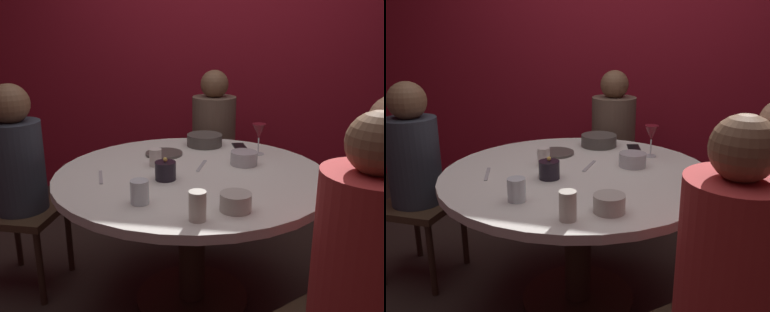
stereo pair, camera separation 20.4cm
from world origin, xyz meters
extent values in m
plane|color=#2D231E|center=(0.00, 0.00, 0.00)|extent=(8.00, 8.00, 0.00)
cube|color=maroon|center=(0.00, 1.53, 1.30)|extent=(6.00, 0.10, 2.60)
cylinder|color=silver|center=(0.00, 0.00, 0.72)|extent=(1.35, 1.35, 0.04)
cylinder|color=#332319|center=(0.00, 0.00, 0.35)|extent=(0.14, 0.14, 0.70)
cylinder|color=#2D2116|center=(0.00, 0.00, 0.01)|extent=(0.60, 0.60, 0.03)
cube|color=#3F2D1E|center=(-0.95, 0.00, 0.45)|extent=(0.40, 0.40, 0.04)
cylinder|color=#2D333D|center=(-0.95, 0.00, 0.71)|extent=(0.29, 0.29, 0.49)
sphere|color=brown|center=(-0.95, 0.00, 1.05)|extent=(0.21, 0.21, 0.21)
cylinder|color=#332319|center=(-0.78, -0.17, 0.21)|extent=(0.04, 0.04, 0.43)
cylinder|color=#332319|center=(-1.12, 0.17, 0.21)|extent=(0.04, 0.04, 0.43)
cylinder|color=#332319|center=(-0.78, 0.17, 0.21)|extent=(0.04, 0.04, 0.43)
cube|color=#3F2D1E|center=(0.00, 0.93, 0.45)|extent=(0.40, 0.40, 0.04)
cylinder|color=brown|center=(0.00, 0.93, 0.72)|extent=(0.30, 0.30, 0.50)
sphere|color=brown|center=(0.00, 0.93, 1.06)|extent=(0.19, 0.19, 0.19)
cylinder|color=#332319|center=(-0.17, 1.10, 0.21)|extent=(0.04, 0.04, 0.43)
cylinder|color=#332319|center=(-0.17, 0.76, 0.21)|extent=(0.04, 0.04, 0.43)
cylinder|color=#332319|center=(0.17, 1.10, 0.21)|extent=(0.04, 0.04, 0.43)
cylinder|color=#332319|center=(0.17, 0.76, 0.21)|extent=(0.04, 0.04, 0.43)
cube|color=#3F2D1E|center=(0.90, 0.00, 0.45)|extent=(0.40, 0.40, 0.04)
cylinder|color=brown|center=(0.90, 0.00, 0.71)|extent=(0.33, 0.33, 0.48)
cylinder|color=#332319|center=(0.73, 0.17, 0.21)|extent=(0.04, 0.04, 0.43)
cylinder|color=#332319|center=(0.73, -0.17, 0.21)|extent=(0.04, 0.04, 0.43)
cylinder|color=#B22D2D|center=(0.67, -0.67, 0.74)|extent=(0.46, 0.46, 0.53)
sphere|color=brown|center=(0.67, -0.67, 1.09)|extent=(0.20, 0.20, 0.20)
cylinder|color=black|center=(-0.10, -0.13, 0.78)|extent=(0.10, 0.10, 0.09)
sphere|color=#F9D159|center=(-0.10, -0.13, 0.84)|extent=(0.02, 0.02, 0.02)
cylinder|color=silver|center=(0.32, 0.35, 0.74)|extent=(0.06, 0.06, 0.01)
cylinder|color=silver|center=(0.32, 0.35, 0.79)|extent=(0.01, 0.01, 0.09)
cone|color=maroon|center=(0.32, 0.35, 0.88)|extent=(0.08, 0.08, 0.08)
cylinder|color=#4C4742|center=(-0.20, 0.26, 0.75)|extent=(0.21, 0.21, 0.01)
cube|color=black|center=(0.21, 0.49, 0.74)|extent=(0.10, 0.15, 0.01)
cylinder|color=#B7B7BC|center=(0.25, 0.16, 0.78)|extent=(0.14, 0.14, 0.07)
cylinder|color=#B2ADA3|center=(0.24, -0.43, 0.78)|extent=(0.12, 0.12, 0.07)
cylinder|color=#4C4742|center=(-0.01, 0.49, 0.78)|extent=(0.21, 0.21, 0.07)
cylinder|color=silver|center=(-0.14, -0.42, 0.79)|extent=(0.08, 0.08, 0.10)
cylinder|color=beige|center=(0.11, -0.54, 0.80)|extent=(0.07, 0.07, 0.11)
cylinder|color=silver|center=(-0.20, 0.06, 0.79)|extent=(0.06, 0.06, 0.09)
cube|color=#B7B7BC|center=(0.03, 0.09, 0.74)|extent=(0.03, 0.18, 0.01)
cube|color=#B7B7BC|center=(-0.41, -0.16, 0.74)|extent=(0.08, 0.17, 0.01)
camera|label=1|loc=(0.32, -1.92, 1.41)|focal=38.93mm
camera|label=2|loc=(0.52, -1.88, 1.41)|focal=38.93mm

